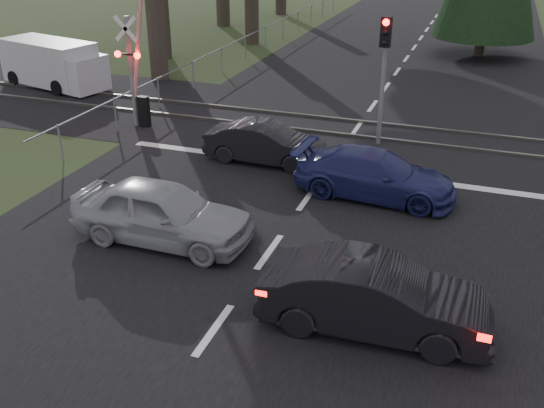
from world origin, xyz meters
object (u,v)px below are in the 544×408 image
at_px(crossing_signal, 137,69).
at_px(dark_hatchback, 375,297).
at_px(blue_sedan, 375,175).
at_px(white_van, 55,64).
at_px(silver_car, 162,212).
at_px(dark_car_far, 266,143).
at_px(traffic_signal_center, 384,60).

relative_size(crossing_signal, dark_hatchback, 1.68).
xyz_separation_m(crossing_signal, blue_sedan, (8.91, -3.04, -1.43)).
bearing_deg(white_van, silver_car, -29.81).
xyz_separation_m(dark_hatchback, white_van, (-16.21, 12.22, 0.30)).
distance_m(dark_car_far, white_van, 12.65).
bearing_deg(blue_sedan, traffic_signal_center, 12.83).
distance_m(crossing_signal, dark_car_far, 5.78).
distance_m(silver_car, dark_car_far, 5.40).
relative_size(dark_hatchback, dark_car_far, 1.13).
bearing_deg(blue_sedan, crossing_signal, 74.76).
distance_m(crossing_signal, traffic_signal_center, 8.36).
xyz_separation_m(traffic_signal_center, silver_car, (-3.50, -7.98, -2.08)).
distance_m(crossing_signal, silver_car, 8.65).
height_order(dark_hatchback, blue_sedan, dark_hatchback).
xyz_separation_m(crossing_signal, dark_hatchback, (10.01, -8.75, -1.37)).
height_order(crossing_signal, white_van, crossing_signal).
bearing_deg(dark_hatchback, dark_car_far, 30.83).
xyz_separation_m(traffic_signal_center, white_van, (-14.48, 2.58, -1.82)).
bearing_deg(blue_sedan, dark_car_far, 73.36).
xyz_separation_m(dark_hatchback, blue_sedan, (-1.09, 5.71, -0.06)).
xyz_separation_m(silver_car, dark_car_far, (0.55, 5.37, -0.12)).
bearing_deg(silver_car, traffic_signal_center, -23.17).
distance_m(silver_car, white_van, 15.23).
relative_size(crossing_signal, dark_car_far, 1.90).
bearing_deg(blue_sedan, white_van, 70.30).
bearing_deg(crossing_signal, dark_car_far, -17.87).
distance_m(crossing_signal, blue_sedan, 9.53).
height_order(silver_car, blue_sedan, silver_car).
bearing_deg(dark_car_far, blue_sedan, -109.05).
distance_m(traffic_signal_center, dark_hatchback, 10.03).
distance_m(dark_hatchback, dark_car_far, 8.45).
distance_m(silver_car, blue_sedan, 5.79).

